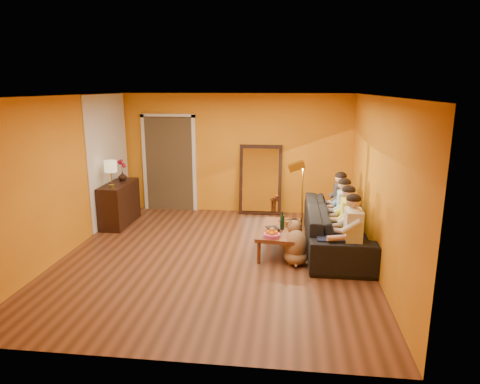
# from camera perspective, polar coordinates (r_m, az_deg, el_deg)

# --- Properties ---
(room_shell) EXTENTS (5.00, 5.50, 2.60)m
(room_shell) POSITION_cam_1_polar(r_m,az_deg,el_deg) (7.09, -2.94, 2.18)
(room_shell) COLOR brown
(room_shell) RESTS_ON ground
(white_accent) EXTENTS (0.02, 1.90, 2.58)m
(white_accent) POSITION_cam_1_polar(r_m,az_deg,el_deg) (9.11, -17.09, 4.21)
(white_accent) COLOR white
(white_accent) RESTS_ON wall_left
(doorway_recess) EXTENTS (1.06, 0.30, 2.10)m
(doorway_recess) POSITION_cam_1_polar(r_m,az_deg,el_deg) (9.82, -9.19, 3.82)
(doorway_recess) COLOR #3F2D19
(doorway_recess) RESTS_ON floor
(door_jamb_left) EXTENTS (0.08, 0.06, 2.20)m
(door_jamb_left) POSITION_cam_1_polar(r_m,az_deg,el_deg) (9.88, -12.57, 3.73)
(door_jamb_left) COLOR white
(door_jamb_left) RESTS_ON wall_back
(door_jamb_right) EXTENTS (0.08, 0.06, 2.20)m
(door_jamb_right) POSITION_cam_1_polar(r_m,az_deg,el_deg) (9.57, -6.09, 3.66)
(door_jamb_right) COLOR white
(door_jamb_right) RESTS_ON wall_back
(door_header) EXTENTS (1.22, 0.06, 0.08)m
(door_header) POSITION_cam_1_polar(r_m,az_deg,el_deg) (9.58, -9.64, 10.01)
(door_header) COLOR white
(door_header) RESTS_ON wall_back
(mirror_frame) EXTENTS (0.92, 0.27, 1.51)m
(mirror_frame) POSITION_cam_1_polar(r_m,az_deg,el_deg) (9.33, 2.75, 1.65)
(mirror_frame) COLOR black
(mirror_frame) RESTS_ON floor
(mirror_glass) EXTENTS (0.78, 0.21, 1.35)m
(mirror_glass) POSITION_cam_1_polar(r_m,az_deg,el_deg) (9.29, 2.73, 1.60)
(mirror_glass) COLOR white
(mirror_glass) RESTS_ON mirror_frame
(sideboard) EXTENTS (0.44, 1.18, 0.85)m
(sideboard) POSITION_cam_1_polar(r_m,az_deg,el_deg) (9.02, -15.77, -1.50)
(sideboard) COLOR black
(sideboard) RESTS_ON floor
(table_lamp) EXTENTS (0.24, 0.24, 0.51)m
(table_lamp) POSITION_cam_1_polar(r_m,az_deg,el_deg) (8.60, -16.82, 2.35)
(table_lamp) COLOR beige
(table_lamp) RESTS_ON sideboard
(sofa) EXTENTS (2.58, 1.01, 0.75)m
(sofa) POSITION_cam_1_polar(r_m,az_deg,el_deg) (7.57, 12.70, -4.61)
(sofa) COLOR black
(sofa) RESTS_ON floor
(coffee_table) EXTENTS (0.73, 1.27, 0.42)m
(coffee_table) POSITION_cam_1_polar(r_m,az_deg,el_deg) (7.30, 5.19, -6.41)
(coffee_table) COLOR brown
(coffee_table) RESTS_ON floor
(floor_lamp) EXTENTS (0.31, 0.26, 1.44)m
(floor_lamp) POSITION_cam_1_polar(r_m,az_deg,el_deg) (7.70, 8.28, -1.43)
(floor_lamp) COLOR gold
(floor_lamp) RESTS_ON floor
(dog) EXTENTS (0.39, 0.59, 0.69)m
(dog) POSITION_cam_1_polar(r_m,az_deg,el_deg) (6.86, 7.50, -6.63)
(dog) COLOR olive
(dog) RESTS_ON floor
(person_far_left) EXTENTS (0.70, 0.44, 1.22)m
(person_far_left) POSITION_cam_1_polar(r_m,az_deg,el_deg) (6.58, 14.80, -5.44)
(person_far_left) COLOR beige
(person_far_left) RESTS_ON sofa
(person_mid_left) EXTENTS (0.70, 0.44, 1.22)m
(person_mid_left) POSITION_cam_1_polar(r_m,az_deg,el_deg) (7.09, 14.20, -3.99)
(person_mid_left) COLOR #ECEA4E
(person_mid_left) RESTS_ON sofa
(person_mid_right) EXTENTS (0.70, 0.44, 1.22)m
(person_mid_right) POSITION_cam_1_polar(r_m,az_deg,el_deg) (7.62, 13.69, -2.72)
(person_mid_right) COLOR #8EBEDC
(person_mid_right) RESTS_ON sofa
(person_far_right) EXTENTS (0.70, 0.44, 1.22)m
(person_far_right) POSITION_cam_1_polar(r_m,az_deg,el_deg) (8.14, 13.24, -1.63)
(person_far_right) COLOR #333338
(person_far_right) RESTS_ON sofa
(fruit_bowl) EXTENTS (0.26, 0.26, 0.16)m
(fruit_bowl) POSITION_cam_1_polar(r_m,az_deg,el_deg) (6.78, 4.29, -5.39)
(fruit_bowl) COLOR #D84C93
(fruit_bowl) RESTS_ON coffee_table
(wine_bottle) EXTENTS (0.07, 0.07, 0.31)m
(wine_bottle) POSITION_cam_1_polar(r_m,az_deg,el_deg) (7.14, 5.65, -3.81)
(wine_bottle) COLOR black
(wine_bottle) RESTS_ON coffee_table
(tumbler) EXTENTS (0.13, 0.13, 0.10)m
(tumbler) POSITION_cam_1_polar(r_m,az_deg,el_deg) (7.33, 6.20, -4.20)
(tumbler) COLOR #B27F3F
(tumbler) RESTS_ON coffee_table
(laptop) EXTENTS (0.40, 0.35, 0.03)m
(laptop) POSITION_cam_1_polar(r_m,az_deg,el_deg) (7.56, 6.67, -3.94)
(laptop) COLOR black
(laptop) RESTS_ON coffee_table
(book_lower) EXTENTS (0.22, 0.28, 0.02)m
(book_lower) POSITION_cam_1_polar(r_m,az_deg,el_deg) (7.05, 3.71, -5.23)
(book_lower) COLOR black
(book_lower) RESTS_ON coffee_table
(book_mid) EXTENTS (0.25, 0.28, 0.02)m
(book_mid) POSITION_cam_1_polar(r_m,az_deg,el_deg) (7.05, 3.80, -5.04)
(book_mid) COLOR #B0142C
(book_mid) RESTS_ON book_lower
(book_upper) EXTENTS (0.26, 0.29, 0.02)m
(book_upper) POSITION_cam_1_polar(r_m,az_deg,el_deg) (7.02, 3.72, -4.93)
(book_upper) COLOR black
(book_upper) RESTS_ON book_mid
(vase) EXTENTS (0.18, 0.18, 0.18)m
(vase) POSITION_cam_1_polar(r_m,az_deg,el_deg) (9.12, -15.40, 2.04)
(vase) COLOR black
(vase) RESTS_ON sideboard
(flowers) EXTENTS (0.17, 0.17, 0.45)m
(flowers) POSITION_cam_1_polar(r_m,az_deg,el_deg) (9.08, -15.50, 3.61)
(flowers) COLOR #B0142C
(flowers) RESTS_ON vase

